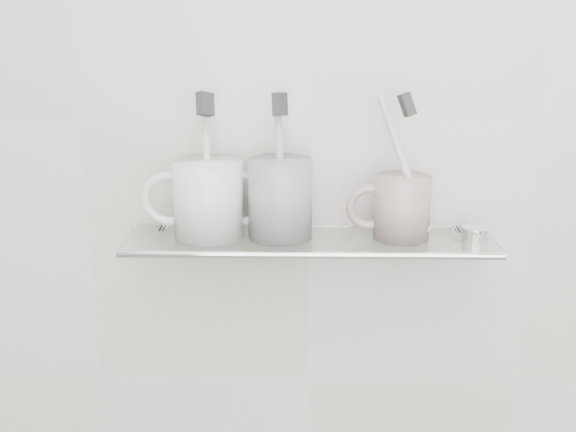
{
  "coord_description": "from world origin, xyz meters",
  "views": [
    {
      "loc": [
        -0.01,
        0.11,
        1.41
      ],
      "look_at": [
        -0.03,
        1.04,
        1.13
      ],
      "focal_mm": 45.0,
      "sensor_mm": 36.0,
      "label": 1
    }
  ],
  "objects_px": {
    "mug_right": "(402,207)",
    "shelf_glass": "(310,241)",
    "mug_center": "(280,199)",
    "mug_left": "(208,199)"
  },
  "relations": [
    {
      "from": "shelf_glass",
      "to": "mug_center",
      "type": "height_order",
      "value": "mug_center"
    },
    {
      "from": "mug_center",
      "to": "mug_right",
      "type": "height_order",
      "value": "mug_center"
    },
    {
      "from": "shelf_glass",
      "to": "mug_right",
      "type": "relative_size",
      "value": 5.85
    },
    {
      "from": "mug_left",
      "to": "mug_right",
      "type": "height_order",
      "value": "mug_left"
    },
    {
      "from": "mug_right",
      "to": "shelf_glass",
      "type": "bearing_deg",
      "value": 164.77
    },
    {
      "from": "mug_right",
      "to": "mug_center",
      "type": "bearing_deg",
      "value": 162.47
    },
    {
      "from": "mug_center",
      "to": "mug_right",
      "type": "bearing_deg",
      "value": -2.83
    },
    {
      "from": "shelf_glass",
      "to": "mug_right",
      "type": "distance_m",
      "value": 0.13
    },
    {
      "from": "mug_center",
      "to": "shelf_glass",
      "type": "bearing_deg",
      "value": -9.98
    },
    {
      "from": "shelf_glass",
      "to": "mug_center",
      "type": "relative_size",
      "value": 4.64
    }
  ]
}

